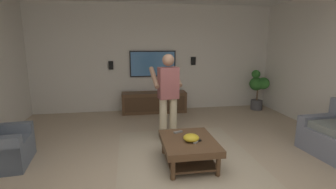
{
  "coord_description": "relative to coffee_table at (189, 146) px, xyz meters",
  "views": [
    {
      "loc": [
        -3.01,
        0.73,
        1.83
      ],
      "look_at": [
        0.7,
        0.13,
        1.05
      ],
      "focal_mm": 26.44,
      "sensor_mm": 36.0,
      "label": 1
    }
  ],
  "objects": [
    {
      "name": "vase_round",
      "position": [
        2.97,
        -0.2,
        0.36
      ],
      "size": [
        0.22,
        0.22,
        0.22
      ],
      "primitive_type": "sphere",
      "color": "red",
      "rests_on": "media_console"
    },
    {
      "name": "wall_back_tv",
      "position": [
        3.32,
        0.14,
        1.13
      ],
      "size": [
        0.1,
        6.68,
        2.85
      ],
      "primitive_type": "cube",
      "color": "silver",
      "rests_on": "ground"
    },
    {
      "name": "remote_white",
      "position": [
        -0.11,
        -0.09,
        0.12
      ],
      "size": [
        0.14,
        0.13,
        0.02
      ],
      "primitive_type": "cube",
      "rotation": [
        0.0,
        0.0,
        5.59
      ],
      "color": "white",
      "rests_on": "coffee_table"
    },
    {
      "name": "wall_speaker_left",
      "position": [
        3.24,
        -0.91,
        1.05
      ],
      "size": [
        0.06,
        0.12,
        0.22
      ],
      "primitive_type": "cube",
      "color": "black"
    },
    {
      "name": "person_standing",
      "position": [
        1.03,
        0.15,
        0.64
      ],
      "size": [
        0.59,
        0.6,
        1.64
      ],
      "rotation": [
        0.0,
        0.0,
        0.16
      ],
      "color": "#C6B793",
      "rests_on": "ground"
    },
    {
      "name": "potted_plant_tall",
      "position": [
        2.83,
        -2.68,
        0.34
      ],
      "size": [
        0.44,
        0.51,
        1.12
      ],
      "color": "#4C4C51",
      "rests_on": "ground"
    },
    {
      "name": "area_rug",
      "position": [
        0.2,
        0.0,
        -0.29
      ],
      "size": [
        2.61,
        2.16,
        0.01
      ],
      "primitive_type": "cube",
      "color": "tan",
      "rests_on": "ground"
    },
    {
      "name": "ground_plane",
      "position": [
        -0.41,
        0.14,
        -0.3
      ],
      "size": [
        8.85,
        8.85,
        0.0
      ],
      "primitive_type": "plane",
      "color": "tan"
    },
    {
      "name": "remote_black",
      "position": [
        -0.1,
        -0.09,
        0.12
      ],
      "size": [
        0.09,
        0.16,
        0.02
      ],
      "primitive_type": "cube",
      "rotation": [
        0.0,
        0.0,
        5.01
      ],
      "color": "black",
      "rests_on": "coffee_table"
    },
    {
      "name": "remote_grey",
      "position": [
        0.31,
        0.1,
        0.12
      ],
      "size": [
        0.09,
        0.16,
        0.02
      ],
      "primitive_type": "cube",
      "rotation": [
        0.0,
        0.0,
        1.9
      ],
      "color": "slate",
      "rests_on": "coffee_table"
    },
    {
      "name": "media_console",
      "position": [
        2.99,
        0.21,
        -0.02
      ],
      "size": [
        0.45,
        1.7,
        0.55
      ],
      "rotation": [
        0.0,
        0.0,
        3.14
      ],
      "color": "#513823",
      "rests_on": "ground"
    },
    {
      "name": "bowl",
      "position": [
        -0.07,
        -0.02,
        0.16
      ],
      "size": [
        0.24,
        0.24,
        0.11
      ],
      "primitive_type": "ellipsoid",
      "color": "gold",
      "rests_on": "coffee_table"
    },
    {
      "name": "tv",
      "position": [
        3.23,
        0.21,
        0.99
      ],
      "size": [
        0.05,
        1.23,
        0.69
      ],
      "rotation": [
        0.0,
        0.0,
        3.14
      ],
      "color": "black"
    },
    {
      "name": "wall_speaker_right",
      "position": [
        3.24,
        1.32,
        0.96
      ],
      "size": [
        0.06,
        0.12,
        0.22
      ],
      "primitive_type": "cube",
      "color": "black"
    },
    {
      "name": "coffee_table",
      "position": [
        0.0,
        0.0,
        0.0
      ],
      "size": [
        1.0,
        0.8,
        0.4
      ],
      "color": "#513823",
      "rests_on": "ground"
    }
  ]
}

